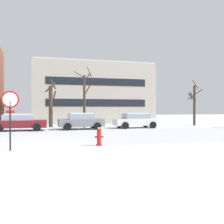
% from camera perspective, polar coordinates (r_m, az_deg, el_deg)
% --- Properties ---
extents(ground_plane, '(120.00, 120.00, 0.00)m').
position_cam_1_polar(ground_plane, '(14.17, -14.68, -6.89)').
color(ground_plane, white).
extents(road_surface, '(80.00, 9.86, 0.00)m').
position_cam_1_polar(road_surface, '(18.07, -14.96, -5.23)').
color(road_surface, silver).
rests_on(road_surface, ground).
extents(stop_sign, '(0.76, 0.09, 2.66)m').
position_cam_1_polar(stop_sign, '(12.73, -20.81, 0.65)').
color(stop_sign, black).
rests_on(stop_sign, ground).
extents(fire_hydrant, '(0.44, 0.30, 0.93)m').
position_cam_1_polar(fire_hydrant, '(13.61, -2.76, -5.20)').
color(fire_hydrant, red).
rests_on(fire_hydrant, ground).
extents(parked_car_maroon, '(4.58, 2.06, 1.42)m').
position_cam_1_polar(parked_car_maroon, '(23.95, -19.25, -2.04)').
color(parked_car_maroon, maroon).
rests_on(parked_car_maroon, ground).
extents(parked_car_gray, '(4.01, 2.14, 1.47)m').
position_cam_1_polar(parked_car_gray, '(24.43, -6.61, -1.90)').
color(parked_car_gray, slate).
rests_on(parked_car_gray, ground).
extents(parked_car_white, '(4.25, 2.02, 1.44)m').
position_cam_1_polar(parked_car_white, '(25.94, 5.08, -1.78)').
color(parked_car_white, white).
rests_on(parked_car_white, ground).
extents(tree_far_mid, '(2.00, 1.72, 5.88)m').
position_cam_1_polar(tree_far_mid, '(26.57, -5.84, 2.80)').
color(tree_far_mid, '#423326').
rests_on(tree_far_mid, ground).
extents(tree_far_right, '(1.94, 1.93, 5.03)m').
position_cam_1_polar(tree_far_right, '(31.10, 17.05, 1.66)').
color(tree_far_right, '#423326').
rests_on(tree_far_right, ground).
extents(tree_far_left, '(1.13, 1.16, 4.81)m').
position_cam_1_polar(tree_far_left, '(27.87, -12.84, 1.59)').
color(tree_far_left, '#423326').
rests_on(tree_far_left, ground).
extents(building_far_right, '(15.50, 10.95, 7.81)m').
position_cam_1_polar(building_far_right, '(38.15, -4.88, 3.79)').
color(building_far_right, '#B2A899').
rests_on(building_far_right, ground).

